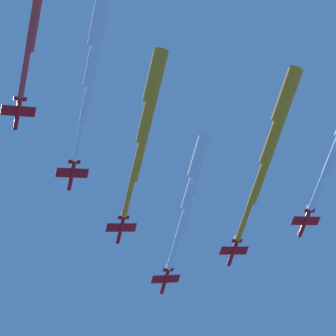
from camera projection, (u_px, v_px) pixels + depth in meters
The scene contains 4 objects.
jet_lead at pixel (191, 191), 185.60m from camera, with size 51.12×15.59×4.50m.
jet_port_inner at pixel (146, 118), 175.29m from camera, with size 56.27×16.92×4.46m.
jet_starboard_inner at pixel (273, 138), 177.91m from camera, with size 59.59×16.77×4.46m.
jet_port_mid at pixel (92, 63), 167.09m from camera, with size 52.22×16.04×4.43m.
Camera 1 is at (79.16, -36.10, 12.47)m, focal length 76.56 mm.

